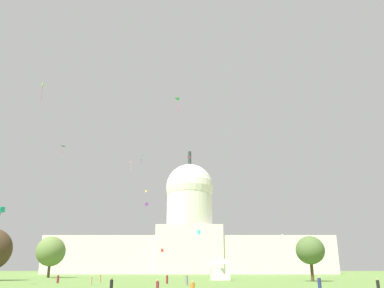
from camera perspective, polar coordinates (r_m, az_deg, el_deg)
name	(u,v)px	position (r m, az deg, el deg)	size (l,w,h in m)	color
capitol_building	(190,238)	(206.71, -0.30, -13.49)	(143.77, 25.21, 64.01)	silver
event_tent	(220,268)	(102.38, 4.15, -17.62)	(4.92, 6.05, 5.66)	white
tree_west_near	(51,251)	(134.44, -19.82, -14.52)	(8.95, 9.16, 12.41)	brown
tree_east_mid	(311,250)	(96.13, 16.93, -14.62)	(7.23, 7.47, 9.88)	#4C3823
person_black_deep_crowd	(379,285)	(58.97, 25.58, -18.11)	(0.43, 0.43, 1.56)	black
person_black_lawn_far_right	(112,286)	(48.78, -11.61, -19.68)	(0.44, 0.44, 1.79)	black
person_maroon_edge_east	(158,286)	(51.72, -4.98, -19.97)	(0.51, 0.51, 1.52)	maroon
person_tan_front_center	(100,279)	(88.81, -13.22, -18.61)	(0.50, 0.50, 1.53)	tan
person_maroon_mid_left	(59,279)	(86.51, -18.90, -18.16)	(0.60, 0.60, 1.64)	maroon
person_grey_back_right	(187,280)	(71.73, -0.70, -19.29)	(0.53, 0.53, 1.76)	gray
person_navy_near_tree_west	(320,284)	(59.80, 18.18, -18.80)	(0.48, 0.48, 1.75)	navy
person_tan_back_center	(92,281)	(77.06, -14.42, -18.73)	(0.40, 0.40, 1.52)	tan
person_maroon_near_tree_east	(168,279)	(79.36, -3.58, -19.09)	(0.56, 0.56, 1.75)	maroon
kite_gold_mid	(146,191)	(169.45, -6.66, -6.85)	(1.04, 0.94, 0.78)	gold
kite_green_mid	(180,100)	(76.10, -1.76, 6.44)	(1.15, 1.37, 2.70)	green
kite_yellow_mid	(170,205)	(176.67, -3.21, -8.86)	(1.65, 1.09, 2.59)	yellow
kite_cyan_low	(200,233)	(122.67, 1.10, -12.82)	(0.96, 0.56, 3.26)	#33BCDB
kite_lime_high	(43,88)	(85.75, -20.92, 7.61)	(0.16, 0.75, 4.15)	#8CD133
kite_black_high	(64,147)	(122.10, -18.12, -0.47)	(1.55, 1.56, 2.00)	black
kite_pink_high	(132,165)	(168.24, -8.78, -2.98)	(1.24, 1.03, 3.37)	pink
kite_white_low	(283,235)	(168.46, 13.17, -12.83)	(0.97, 0.99, 0.84)	white
kite_orange_mid	(152,219)	(133.44, -5.80, -10.81)	(0.82, 1.78, 0.26)	orange
kite_magenta_mid	(188,159)	(113.99, -0.55, -2.27)	(1.72, 1.66, 3.13)	#D1339E
kite_turquoise_low	(2,210)	(80.62, -25.99, -8.61)	(1.34, 1.34, 2.22)	teal
kite_violet_mid	(147,204)	(153.81, -6.59, -8.74)	(1.48, 1.46, 3.80)	purple
kite_red_low	(163,251)	(153.43, -4.28, -15.32)	(1.00, 0.35, 3.90)	red
kite_blue_high	(141,157)	(140.82, -7.41, -1.86)	(1.83, 1.67, 2.48)	blue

